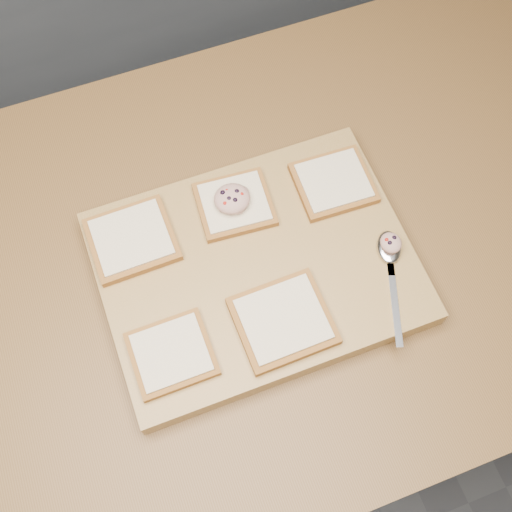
{
  "coord_description": "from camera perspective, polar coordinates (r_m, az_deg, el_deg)",
  "views": [
    {
      "loc": [
        -0.22,
        -0.39,
        1.79
      ],
      "look_at": [
        -0.09,
        -0.04,
        0.96
      ],
      "focal_mm": 45.0,
      "sensor_mm": 36.0,
      "label": 1
    }
  ],
  "objects": [
    {
      "name": "bread_far_right",
      "position": [
        0.99,
        6.91,
        6.5
      ],
      "size": [
        0.12,
        0.11,
        0.02
      ],
      "color": "#986427",
      "rests_on": "cutting_board"
    },
    {
      "name": "bread_near_center",
      "position": [
        0.89,
        2.41,
        -5.75
      ],
      "size": [
        0.13,
        0.12,
        0.02
      ],
      "color": "#986427",
      "rests_on": "cutting_board"
    },
    {
      "name": "island_counter",
      "position": [
        1.41,
        2.92,
        -6.13
      ],
      "size": [
        2.0,
        0.8,
        0.9
      ],
      "color": "slate",
      "rests_on": "ground"
    },
    {
      "name": "tuna_salad_dollop",
      "position": [
        0.95,
        -2.15,
        5.12
      ],
      "size": [
        0.05,
        0.05,
        0.03
      ],
      "color": "tan",
      "rests_on": "bread_far_center"
    },
    {
      "name": "bread_far_left",
      "position": [
        0.95,
        -10.97,
        1.47
      ],
      "size": [
        0.12,
        0.11,
        0.02
      ],
      "color": "#986427",
      "rests_on": "cutting_board"
    },
    {
      "name": "bread_far_center",
      "position": [
        0.97,
        -1.92,
        4.63
      ],
      "size": [
        0.12,
        0.11,
        0.02
      ],
      "color": "#986427",
      "rests_on": "cutting_board"
    },
    {
      "name": "spoon",
      "position": [
        0.95,
        11.81,
        0.06
      ],
      "size": [
        0.08,
        0.17,
        0.01
      ],
      "color": "silver",
      "rests_on": "cutting_board"
    },
    {
      "name": "spoon_salad",
      "position": [
        0.94,
        11.9,
        1.17
      ],
      "size": [
        0.03,
        0.03,
        0.02
      ],
      "color": "tan",
      "rests_on": "spoon"
    },
    {
      "name": "ground",
      "position": [
        1.84,
        2.26,
        -10.55
      ],
      "size": [
        4.0,
        4.0,
        0.0
      ],
      "primitive_type": "plane",
      "color": "#515459",
      "rests_on": "ground"
    },
    {
      "name": "cutting_board",
      "position": [
        0.95,
        0.0,
        -1.06
      ],
      "size": [
        0.45,
        0.34,
        0.04
      ],
      "primitive_type": "cube",
      "color": "#A17A45",
      "rests_on": "island_counter"
    },
    {
      "name": "bread_near_left",
      "position": [
        0.88,
        -7.51,
        -8.61
      ],
      "size": [
        0.11,
        0.1,
        0.02
      ],
      "color": "#986427",
      "rests_on": "cutting_board"
    }
  ]
}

